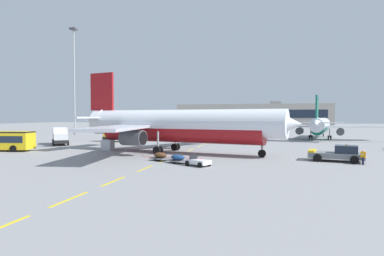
% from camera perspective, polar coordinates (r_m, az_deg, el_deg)
% --- Properties ---
extents(ground, '(400.00, 400.00, 0.00)m').
position_cam_1_polar(ground, '(58.58, 23.23, -3.26)').
color(ground, gray).
extents(apron_paint_markings, '(8.00, 98.25, 0.01)m').
position_cam_1_polar(apron_paint_markings, '(57.52, 1.31, -3.19)').
color(apron_paint_markings, yellow).
rests_on(apron_paint_markings, ground).
extents(airliner_foreground, '(34.66, 33.96, 12.20)m').
position_cam_1_polar(airliner_foreground, '(47.13, -2.85, 0.46)').
color(airliner_foreground, silver).
rests_on(airliner_foreground, ground).
extents(pushback_tug, '(6.46, 4.15, 2.08)m').
position_cam_1_polar(pushback_tug, '(41.83, 24.12, -4.10)').
color(pushback_tug, slate).
rests_on(pushback_tug, ground).
extents(airliner_mid_left, '(26.59, 27.16, 9.57)m').
position_cam_1_polar(airliner_mid_left, '(82.40, 21.47, 0.41)').
color(airliner_mid_left, silver).
rests_on(airliner_mid_left, ground).
extents(catering_truck, '(7.11, 2.96, 3.14)m').
position_cam_1_polar(catering_truck, '(69.32, -12.49, -0.98)').
color(catering_truck, black).
rests_on(catering_truck, ground).
extents(ground_power_truck, '(6.21, 6.99, 3.14)m').
position_cam_1_polar(ground_power_truck, '(65.57, -21.96, -1.25)').
color(ground_power_truck, black).
rests_on(ground_power_truck, ground).
extents(baggage_train, '(8.17, 5.58, 1.14)m').
position_cam_1_polar(baggage_train, '(36.81, -2.46, -5.33)').
color(baggage_train, silver).
rests_on(baggage_train, ground).
extents(ground_crew_worker, '(0.51, 0.55, 1.63)m').
position_cam_1_polar(ground_crew_worker, '(40.08, 27.63, -4.38)').
color(ground_crew_worker, '#191E38').
rests_on(ground_crew_worker, ground).
extents(uld_cargo_container, '(1.62, 1.58, 1.60)m').
position_cam_1_polar(uld_cargo_container, '(52.53, -14.46, -2.88)').
color(uld_cargo_container, '#B7BCC6').
rests_on(uld_cargo_container, ground).
extents(apron_light_mast_near, '(1.80, 1.80, 30.07)m').
position_cam_1_polar(apron_light_mast_near, '(99.66, -19.81, 9.44)').
color(apron_light_mast_near, slate).
rests_on(apron_light_mast_near, ground).
extents(terminal_satellite, '(83.27, 18.25, 13.51)m').
position_cam_1_polar(terminal_satellite, '(187.36, 10.49, 2.24)').
color(terminal_satellite, '#9E998E').
rests_on(terminal_satellite, ground).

